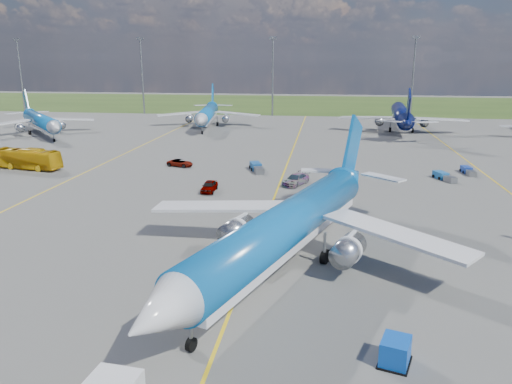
# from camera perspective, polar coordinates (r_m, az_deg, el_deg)

# --- Properties ---
(ground) EXTENTS (400.00, 400.00, 0.00)m
(ground) POSITION_cam_1_polar(r_m,az_deg,el_deg) (43.44, -0.71, -7.83)
(ground) COLOR #50504D
(ground) RESTS_ON ground
(grass_strip) EXTENTS (400.00, 80.00, 0.01)m
(grass_strip) POSITION_cam_1_polar(r_m,az_deg,el_deg) (190.37, 6.24, 9.97)
(grass_strip) COLOR #2D4719
(grass_strip) RESTS_ON ground
(taxiway_lines) EXTENTS (60.25, 160.00, 0.02)m
(taxiway_lines) POSITION_cam_1_polar(r_m,az_deg,el_deg) (69.58, 2.88, 1.04)
(taxiway_lines) COLOR gold
(taxiway_lines) RESTS_ON ground
(floodlight_masts) EXTENTS (202.20, 0.50, 22.70)m
(floodlight_masts) POSITION_cam_1_polar(r_m,az_deg,el_deg) (149.63, 9.77, 13.27)
(floodlight_masts) COLOR slate
(floodlight_masts) RESTS_ON ground
(bg_jet_nw) EXTENTS (42.93, 43.53, 9.10)m
(bg_jet_nw) POSITION_cam_1_polar(r_m,az_deg,el_deg) (122.75, -23.23, 6.00)
(bg_jet_nw) COLOR #0B5BA6
(bg_jet_nw) RESTS_ON ground
(bg_jet_nnw) EXTENTS (32.59, 40.10, 9.62)m
(bg_jet_nnw) POSITION_cam_1_polar(r_m,az_deg,el_deg) (126.74, -5.55, 7.41)
(bg_jet_nnw) COLOR #0B5BA6
(bg_jet_nnw) RESTS_ON ground
(bg_jet_n) EXTENTS (33.98, 42.92, 10.66)m
(bg_jet_n) POSITION_cam_1_polar(r_m,az_deg,el_deg) (124.56, 16.17, 6.75)
(bg_jet_n) COLOR #070F3F
(bg_jet_n) RESTS_ON ground
(main_airliner) EXTENTS (42.90, 48.80, 10.67)m
(main_airliner) POSITION_cam_1_polar(r_m,az_deg,el_deg) (41.98, 3.35, -8.71)
(main_airliner) COLOR #0B5BA6
(main_airliner) RESTS_ON ground
(uld_container) EXTENTS (2.02, 2.28, 1.53)m
(uld_container) POSITION_cam_1_polar(r_m,az_deg,el_deg) (30.87, 15.63, -17.14)
(uld_container) COLOR #0D48B6
(uld_container) RESTS_ON ground
(apron_bus) EXTENTS (11.82, 4.68, 3.21)m
(apron_bus) POSITION_cam_1_polar(r_m,az_deg,el_deg) (85.92, -24.74, 3.47)
(apron_bus) COLOR #D19D0C
(apron_bus) RESTS_ON ground
(service_car_a) EXTENTS (1.69, 4.19, 1.43)m
(service_car_a) POSITION_cam_1_polar(r_m,az_deg,el_deg) (65.21, -5.36, 0.66)
(service_car_a) COLOR #999999
(service_car_a) RESTS_ON ground
(service_car_b) EXTENTS (4.51, 2.87, 1.16)m
(service_car_b) POSITION_cam_1_polar(r_m,az_deg,el_deg) (80.93, -8.67, 3.31)
(service_car_b) COLOR #999999
(service_car_b) RESTS_ON ground
(service_car_c) EXTENTS (4.11, 5.57, 1.50)m
(service_car_c) POSITION_cam_1_polar(r_m,az_deg,el_deg) (68.61, 4.57, 1.44)
(service_car_c) COLOR #999999
(service_car_c) RESTS_ON ground
(baggage_tug_w) EXTENTS (1.44, 4.28, 0.94)m
(baggage_tug_w) POSITION_cam_1_polar(r_m,az_deg,el_deg) (81.48, 23.06, 2.24)
(baggage_tug_w) COLOR navy
(baggage_tug_w) RESTS_ON ground
(baggage_tug_c) EXTENTS (2.92, 5.25, 1.14)m
(baggage_tug_c) POSITION_cam_1_polar(r_m,az_deg,el_deg) (76.80, 0.09, 2.81)
(baggage_tug_c) COLOR #174C8C
(baggage_tug_c) RESTS_ON ground
(baggage_tug_e) EXTENTS (2.75, 4.58, 1.00)m
(baggage_tug_e) POSITION_cam_1_polar(r_m,az_deg,el_deg) (76.10, 20.68, 1.65)
(baggage_tug_e) COLOR #1C60A8
(baggage_tug_e) RESTS_ON ground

